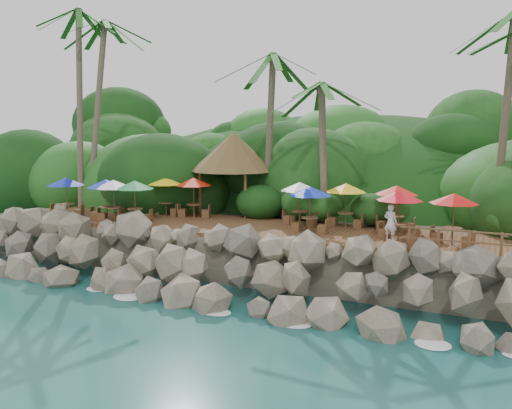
% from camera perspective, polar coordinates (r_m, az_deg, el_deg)
% --- Properties ---
extents(ground, '(140.00, 140.00, 0.00)m').
position_cam_1_polar(ground, '(21.44, -6.69, -11.14)').
color(ground, '#19514F').
rests_on(ground, ground).
extents(land_base, '(32.00, 25.20, 2.10)m').
position_cam_1_polar(land_base, '(35.45, 6.62, -1.67)').
color(land_base, gray).
rests_on(land_base, ground).
extents(jungle_hill, '(44.80, 28.00, 15.40)m').
position_cam_1_polar(jungle_hill, '(42.74, 9.63, -1.48)').
color(jungle_hill, '#143811').
rests_on(jungle_hill, ground).
extents(seawall, '(29.00, 4.00, 2.30)m').
position_cam_1_polar(seawall, '(22.76, -4.15, -6.93)').
color(seawall, gray).
rests_on(seawall, ground).
extents(terrace, '(26.00, 5.00, 0.20)m').
position_cam_1_polar(terrace, '(26.03, 0.00, -2.62)').
color(terrace, brown).
rests_on(terrace, land_base).
extents(jungle_foliage, '(44.00, 16.00, 12.00)m').
position_cam_1_polar(jungle_foliage, '(34.71, 6.09, -3.64)').
color(jungle_foliage, '#143811').
rests_on(jungle_foliage, ground).
extents(foam_line, '(25.20, 0.80, 0.06)m').
position_cam_1_polar(foam_line, '(21.67, -6.28, -10.83)').
color(foam_line, white).
rests_on(foam_line, ground).
extents(palms, '(30.31, 7.45, 13.24)m').
position_cam_1_polar(palms, '(28.49, 2.29, 18.02)').
color(palms, brown).
rests_on(palms, ground).
extents(palapa, '(4.90, 4.90, 4.60)m').
position_cam_1_polar(palapa, '(30.10, -2.46, 5.72)').
color(palapa, brown).
rests_on(palapa, ground).
extents(dining_clusters, '(21.73, 5.20, 2.17)m').
position_cam_1_polar(dining_clusters, '(26.05, -1.89, 1.61)').
color(dining_clusters, brown).
rests_on(dining_clusters, terrace).
extents(railing, '(6.10, 0.10, 1.00)m').
position_cam_1_polar(railing, '(21.39, 23.55, -3.74)').
color(railing, brown).
rests_on(railing, terrace).
extents(waiter, '(0.67, 0.54, 1.61)m').
position_cam_1_polar(waiter, '(23.21, 14.36, -1.92)').
color(waiter, white).
rests_on(waiter, terrace).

